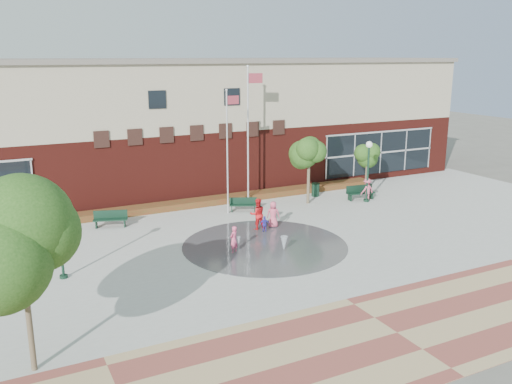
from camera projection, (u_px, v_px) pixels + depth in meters
name	position (u px, v px, depth m)	size (l,w,h in m)	color
ground	(295.00, 266.00, 24.98)	(120.00, 120.00, 0.00)	#666056
plaza_concrete	(256.00, 240.00, 28.44)	(46.00, 18.00, 0.01)	#A8A8A0
paver_band	(397.00, 333.00, 18.92)	(46.00, 6.00, 0.01)	brown
splash_pad	(265.00, 246.00, 27.58)	(8.40, 8.40, 0.01)	#383A3D
library_building	(172.00, 123.00, 38.98)	(44.40, 10.40, 9.20)	#571813
flower_bed	(203.00, 205.00, 35.03)	(26.00, 1.20, 0.40)	maroon
flagpole_left	(228.00, 146.00, 32.21)	(0.88, 0.14, 7.53)	white
flagpole_right	(249.00, 128.00, 34.23)	(1.09, 0.18, 8.85)	white
lamp_left	(59.00, 229.00, 23.00)	(0.39, 0.39, 3.66)	#143122
lamp_right	(368.00, 165.00, 35.23)	(0.43, 0.43, 4.04)	#143122
bench_left	(111.00, 222.00, 30.45)	(1.94, 1.08, 0.94)	#143122
bench_mid	(243.00, 207.00, 33.53)	(1.75, 1.14, 0.86)	#143122
bench_right	(360.00, 195.00, 36.24)	(1.98, 0.80, 0.97)	#143122
trash_can	(315.00, 190.00, 37.07)	(0.57, 0.57, 0.93)	#143122
tree_big_left	(18.00, 225.00, 15.53)	(4.11, 4.11, 6.58)	#4E4130
tree_mid	(309.00, 153.00, 34.58)	(2.74, 2.74, 4.63)	#4E4130
tree_small_right	(367.00, 156.00, 38.19)	(2.00, 2.00, 3.43)	#4E4130
water_jet_a	(284.00, 251.00, 26.82)	(0.37, 0.37, 0.73)	white
water_jet_b	(239.00, 245.00, 27.69)	(0.18, 0.18, 0.41)	white
child_splash	(234.00, 240.00, 26.43)	(0.50, 0.33, 1.36)	#F2527F
adult_red	(258.00, 214.00, 29.92)	(0.87, 0.68, 1.78)	red
adult_pink	(273.00, 214.00, 30.37)	(0.73, 0.47, 1.49)	#E05573
child_blue	(265.00, 224.00, 29.54)	(0.54, 0.23, 0.92)	#3935BE
person_bench	(367.00, 190.00, 35.78)	(1.00, 0.57, 1.54)	#CD566F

